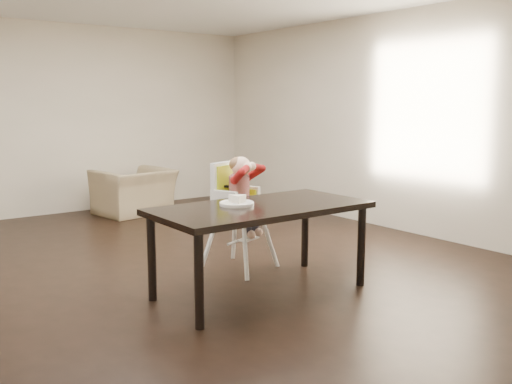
# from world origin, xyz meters

# --- Properties ---
(ground) EXTENTS (7.00, 7.00, 0.00)m
(ground) POSITION_xyz_m (0.00, 0.00, 0.00)
(ground) COLOR black
(ground) RESTS_ON ground
(room_walls) EXTENTS (6.02, 7.02, 2.71)m
(room_walls) POSITION_xyz_m (0.00, 0.00, 1.86)
(room_walls) COLOR beige
(room_walls) RESTS_ON ground
(dining_table) EXTENTS (1.80, 0.90, 0.75)m
(dining_table) POSITION_xyz_m (0.16, -1.02, 0.67)
(dining_table) COLOR black
(dining_table) RESTS_ON ground
(high_chair) EXTENTS (0.58, 0.58, 1.09)m
(high_chair) POSITION_xyz_m (0.41, -0.33, 0.77)
(high_chair) COLOR white
(high_chair) RESTS_ON ground
(plate) EXTENTS (0.31, 0.31, 0.08)m
(plate) POSITION_xyz_m (0.01, -0.91, 0.78)
(plate) COLOR white
(plate) RESTS_ON dining_table
(armchair) EXTENTS (1.08, 0.79, 0.86)m
(armchair) POSITION_xyz_m (0.77, 2.80, 0.43)
(armchair) COLOR #9D8A63
(armchair) RESTS_ON ground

